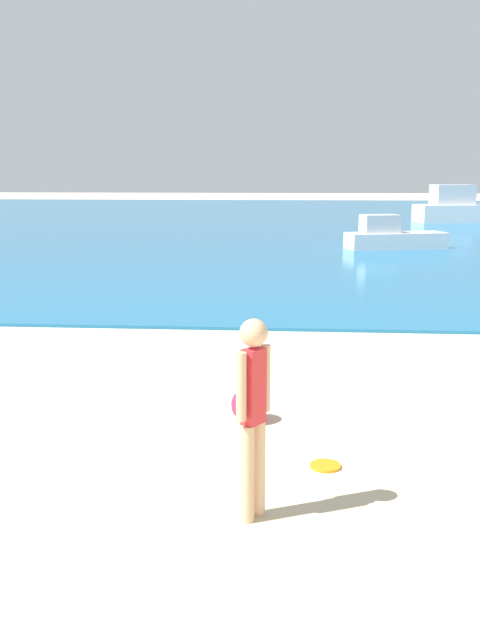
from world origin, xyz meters
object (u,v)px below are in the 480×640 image
boat_far (466,209)px  beach_ball (248,405)px  frisbee (325,466)px  boat_near (392,237)px  person_standing (253,408)px

boat_far → beach_ball: 34.44m
frisbee → beach_ball: (-0.83, 1.21, 0.19)m
boat_near → beach_ball: boat_near is taller
person_standing → beach_ball: (-0.18, 2.27, -0.76)m
person_standing → frisbee: 1.56m
boat_near → person_standing: bearing=-116.4°
frisbee → beach_ball: 1.48m
person_standing → boat_far: bearing=-160.6°
boat_far → beach_ball: size_ratio=16.10×
person_standing → frisbee: (0.65, 1.06, -0.95)m
boat_far → person_standing: bearing=-117.5°
boat_near → boat_far: 15.76m
beach_ball → frisbee: bearing=-55.7°
frisbee → person_standing: bearing=-121.3°
person_standing → boat_far: (10.08, 35.15, -0.18)m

